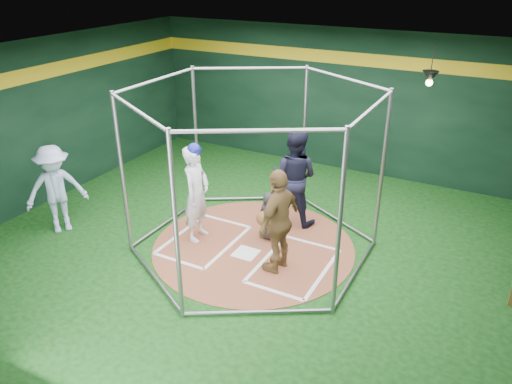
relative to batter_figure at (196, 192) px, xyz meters
The scene contains 12 objects.
room_shell 1.37m from the batter_figure, 10.77° to the left, with size 10.10×9.10×3.53m.
clay_disc 1.48m from the batter_figure, 10.37° to the left, with size 3.80×3.80×0.01m, color brown.
home_plate 1.46m from the batter_figure, ahead, with size 0.43×0.43×0.01m, color white.
batter_box_left 0.97m from the batter_figure, 17.10° to the right, with size 1.17×1.77×0.01m.
batter_box_right 2.27m from the batter_figure, ahead, with size 1.17×1.77×0.01m.
batting_cage 1.24m from the batter_figure, 10.37° to the left, with size 4.05×4.67×3.00m.
pendant_lamp_near 5.34m from the batter_figure, 49.00° to the left, with size 0.34×0.34×0.90m.
batter_figure is the anchor object (origin of this frame).
visitor_leopard 1.84m from the batter_figure, ahead, with size 1.09×0.46×1.87m, color #A07B44.
catcher_figure 1.44m from the batter_figure, 25.77° to the left, with size 0.51×0.57×0.97m.
umpire 2.00m from the batter_figure, 47.36° to the left, with size 0.95×0.74×1.96m, color black.
bystander_blue 2.78m from the batter_figure, 158.72° to the right, with size 1.15×0.66×1.78m, color #A2B3D6.
Camera 1 is at (3.82, -7.15, 4.96)m, focal length 35.00 mm.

